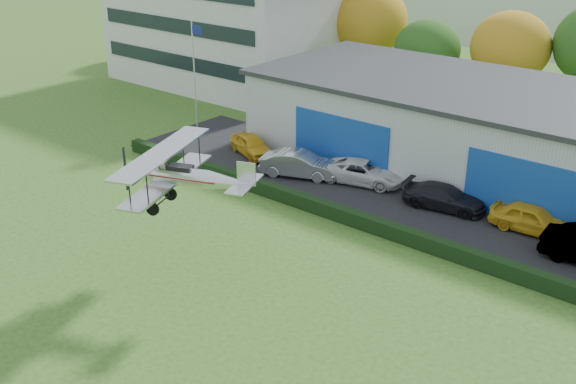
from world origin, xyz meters
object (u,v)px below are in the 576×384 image
Objects in this scene: hangar at (570,148)px; car_2 at (363,172)px; flagpole at (195,66)px; biplane at (182,175)px; car_4 at (532,219)px; car_0 at (252,145)px; office_block at (237,23)px; car_3 at (444,197)px; car_1 at (299,164)px.

hangar is 8.19× the size of car_2.
flagpole reaches higher than biplane.
car_4 is at bearing -104.04° from car_2.
flagpole reaches higher than car_0.
office_block is at bearing 66.67° from car_0.
biplane reaches higher than car_0.
biplane is at bearing -127.19° from car_0.
car_3 is at bearing 90.33° from car_4.
car_2 is at bearing 68.86° from biplane.
car_1 is 1.04× the size of car_3.
biplane is (-9.81, -21.00, 2.43)m from hangar.
car_3 is (28.76, -13.93, -4.49)m from office_block.
car_0 is 0.94× the size of car_4.
flagpole reaches higher than car_3.
car_1 is (-13.41, -8.35, -1.81)m from hangar.
office_block is at bearing 121.97° from flagpole.
car_4 is (33.60, -13.65, -4.44)m from office_block.
car_2 reaches higher than car_3.
flagpole is at bearing -166.49° from hangar.
flagpole is 7.94m from car_0.
car_4 is (10.34, 0.09, 0.04)m from car_2.
flagpole is 1.73× the size of car_3.
flagpole is 1.61× the size of car_2.
car_0 reaches higher than car_3.
car_1 is at bearing 89.69° from car_3.
flagpole is 1.14× the size of biplane.
hangar is 25.68m from flagpole.
car_1 is 4.02m from car_2.
flagpole reaches higher than car_2.
car_2 is (8.47, 0.72, 0.01)m from car_0.
car_2 is at bearing 78.72° from car_3.
biplane is (8.41, -13.56, 4.36)m from car_0.
car_3 is (5.51, -0.20, -0.02)m from car_2.
biplane is (23.19, -28.02, -0.12)m from office_block.
office_block is at bearing 44.89° from car_2.
biplane is (3.60, -12.64, 4.25)m from car_1.
flagpole is at bearing 78.17° from car_3.
hangar reaches higher than car_2.
car_2 is 10.34m from car_4.
car_4 is (25.48, -0.65, -4.01)m from flagpole.
flagpole reaches higher than car_1.
car_0 is at bearing -157.80° from hangar.
car_2 is 5.51m from car_3.
office_block is 4.84× the size of car_4.
hangar is 8.78× the size of car_3.
hangar is at bearing -12.01° from office_block.
office_block is (-33.00, 7.02, 2.56)m from hangar.
biplane reaches higher than car_4.
car_1 is at bearing -79.84° from car_0.
car_2 is at bearing 87.45° from car_4.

